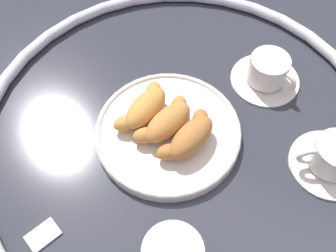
% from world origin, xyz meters
% --- Properties ---
extents(ground_plane, '(2.20, 2.20, 0.00)m').
position_xyz_m(ground_plane, '(0.00, 0.00, 0.00)').
color(ground_plane, '#2D3038').
extents(table_chrome_rim, '(0.74, 0.74, 0.02)m').
position_xyz_m(table_chrome_rim, '(0.00, 0.00, 0.01)').
color(table_chrome_rim, silver).
rests_on(table_chrome_rim, ground_plane).
extents(pastry_plate, '(0.26, 0.26, 0.02)m').
position_xyz_m(pastry_plate, '(-0.02, 0.02, 0.01)').
color(pastry_plate, silver).
rests_on(pastry_plate, ground_plane).
extents(croissant_large, '(0.13, 0.08, 0.04)m').
position_xyz_m(croissant_large, '(-0.03, -0.03, 0.04)').
color(croissant_large, '#AD6B33').
rests_on(croissant_large, pastry_plate).
extents(croissant_small, '(0.13, 0.09, 0.04)m').
position_xyz_m(croissant_small, '(-0.02, 0.02, 0.04)').
color(croissant_small, '#BC7A38').
rests_on(croissant_small, pastry_plate).
extents(croissant_extra, '(0.14, 0.07, 0.04)m').
position_xyz_m(croissant_extra, '(-0.01, 0.07, 0.04)').
color(croissant_extra, '#CC893D').
rests_on(croissant_extra, pastry_plate).
extents(coffee_cup_near, '(0.14, 0.14, 0.06)m').
position_xyz_m(coffee_cup_near, '(0.18, -0.10, 0.03)').
color(coffee_cup_near, silver).
rests_on(coffee_cup_near, ground_plane).
extents(coffee_cup_far, '(0.14, 0.14, 0.06)m').
position_xyz_m(coffee_cup_far, '(0.06, -0.26, 0.03)').
color(coffee_cup_far, silver).
rests_on(coffee_cup_far, ground_plane).
extents(sugar_packet, '(0.06, 0.05, 0.01)m').
position_xyz_m(sugar_packet, '(-0.27, 0.10, 0.00)').
color(sugar_packet, white).
rests_on(sugar_packet, ground_plane).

